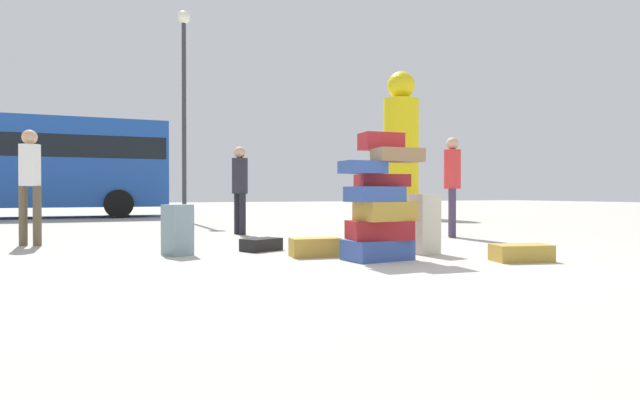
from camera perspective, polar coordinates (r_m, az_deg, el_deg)
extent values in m
plane|color=#ADA89E|center=(6.14, 6.62, -6.66)|extent=(80.00, 80.00, 0.00)
cube|color=#334F99|center=(6.27, 6.26, -5.39)|extent=(0.81, 0.56, 0.24)
cube|color=maroon|center=(6.27, 6.45, -3.26)|extent=(0.78, 0.56, 0.22)
cube|color=#B28C33|center=(6.24, 7.10, -1.22)|extent=(0.70, 0.49, 0.23)
cube|color=#334F99|center=(6.14, 5.97, 0.63)|extent=(0.68, 0.49, 0.18)
cube|color=maroon|center=(6.39, 6.74, 2.10)|extent=(0.65, 0.46, 0.15)
cube|color=#334F99|center=(6.09, 4.67, 3.56)|extent=(0.51, 0.33, 0.14)
cube|color=olive|center=(6.29, 8.43, 4.84)|extent=(0.58, 0.40, 0.16)
cube|color=maroon|center=(6.54, 6.65, 6.31)|extent=(0.53, 0.36, 0.21)
cube|color=gray|center=(6.94, -15.23, -3.14)|extent=(0.39, 0.43, 0.65)
cube|color=black|center=(7.25, -6.41, -4.84)|extent=(0.60, 0.51, 0.17)
cube|color=#B28C33|center=(6.54, 21.02, -5.39)|extent=(0.72, 0.49, 0.20)
cube|color=black|center=(7.53, 5.82, -4.62)|extent=(0.63, 0.49, 0.17)
cube|color=#B28C33|center=(6.55, -0.56, -5.16)|extent=(0.64, 0.38, 0.23)
cube|color=beige|center=(6.97, 11.29, -2.57)|extent=(0.35, 0.32, 0.78)
cylinder|color=#3F334C|center=(9.77, 14.12, -1.36)|extent=(0.12, 0.12, 0.87)
cylinder|color=#3F334C|center=(9.56, 14.20, -1.41)|extent=(0.12, 0.12, 0.87)
cylinder|color=red|center=(9.67, 14.17, 3.26)|extent=(0.30, 0.30, 0.70)
sphere|color=tan|center=(9.70, 14.18, 5.96)|extent=(0.22, 0.22, 0.22)
cylinder|color=brown|center=(9.06, -29.55, -1.51)|extent=(0.12, 0.12, 0.90)
cylinder|color=brown|center=(8.95, -28.37, -1.53)|extent=(0.12, 0.12, 0.90)
cylinder|color=white|center=(9.01, -29.00, 3.33)|extent=(0.30, 0.30, 0.62)
sphere|color=tan|center=(9.04, -29.01, 6.00)|extent=(0.22, 0.22, 0.22)
cylinder|color=black|center=(10.20, -8.98, -1.51)|extent=(0.12, 0.12, 0.78)
cylinder|color=black|center=(10.01, -8.40, -1.55)|extent=(0.12, 0.12, 0.78)
cylinder|color=#26262D|center=(10.10, -8.70, 2.60)|extent=(0.30, 0.30, 0.68)
sphere|color=tan|center=(10.13, -8.71, 5.13)|extent=(0.22, 0.22, 0.22)
cylinder|color=yellow|center=(17.25, 8.78, 4.49)|extent=(1.15, 1.15, 3.83)
sphere|color=yellow|center=(17.56, 8.80, 12.20)|extent=(0.89, 0.89, 0.89)
cube|color=#4C4C4C|center=(17.22, 8.77, -1.72)|extent=(1.61, 1.61, 0.10)
cube|color=#1E4CA5|center=(19.17, -29.73, 3.52)|extent=(8.86, 2.68, 2.80)
cube|color=black|center=(19.20, -29.74, 4.98)|extent=(8.69, 2.69, 0.70)
cylinder|color=black|center=(20.24, -21.17, -0.26)|extent=(0.90, 0.27, 0.90)
cylinder|color=black|center=(17.74, -21.03, -0.40)|extent=(0.90, 0.27, 0.90)
cylinder|color=#333338|center=(15.33, -14.55, 8.24)|extent=(0.12, 0.12, 5.59)
sphere|color=#F2F2CC|center=(15.98, -14.59, 18.66)|extent=(0.36, 0.36, 0.36)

